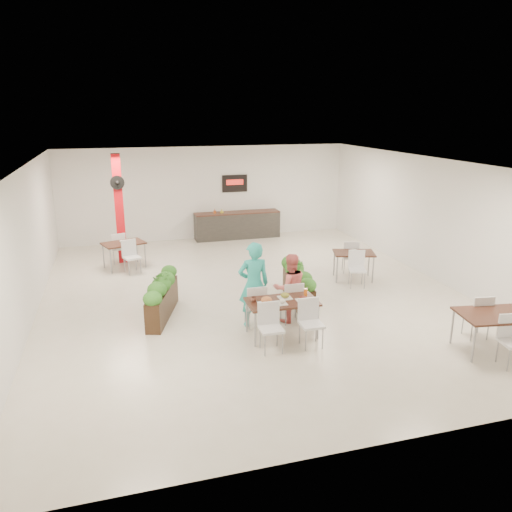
{
  "coord_description": "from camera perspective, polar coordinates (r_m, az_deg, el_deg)",
  "views": [
    {
      "loc": [
        -3.13,
        -11.1,
        4.38
      ],
      "look_at": [
        -0.03,
        -0.35,
        1.1
      ],
      "focal_mm": 35.0,
      "sensor_mm": 36.0,
      "label": 1
    }
  ],
  "objects": [
    {
      "name": "side_table_b",
      "position": [
        13.53,
        11.11,
        -0.11
      ],
      "size": [
        1.23,
        1.67,
        0.92
      ],
      "rotation": [
        0.0,
        0.0,
        -0.3
      ],
      "color": "black",
      "rests_on": "ground"
    },
    {
      "name": "diner_woman",
      "position": [
        10.63,
        3.9,
        -3.66
      ],
      "size": [
        0.74,
        0.58,
        1.51
      ],
      "primitive_type": "imported",
      "rotation": [
        0.0,
        0.0,
        3.12
      ],
      "color": "#F8726E",
      "rests_on": "ground"
    },
    {
      "name": "side_table_a",
      "position": [
        14.74,
        -14.88,
        1.02
      ],
      "size": [
        1.31,
        1.67,
        0.92
      ],
      "rotation": [
        0.0,
        0.0,
        0.32
      ],
      "color": "black",
      "rests_on": "ground"
    },
    {
      "name": "side_table_c",
      "position": [
        10.36,
        25.68,
        -6.55
      ],
      "size": [
        1.47,
        1.67,
        0.92
      ],
      "rotation": [
        0.0,
        0.0,
        -0.16
      ],
      "color": "black",
      "rests_on": "ground"
    },
    {
      "name": "service_counter",
      "position": [
        17.69,
        -2.17,
        3.63
      ],
      "size": [
        3.0,
        0.64,
        2.2
      ],
      "color": "#2A2825",
      "rests_on": "ground"
    },
    {
      "name": "red_column",
      "position": [
        15.14,
        -15.37,
        5.34
      ],
      "size": [
        0.4,
        0.41,
        3.2
      ],
      "color": "red",
      "rests_on": "ground"
    },
    {
      "name": "planter_left",
      "position": [
        11.09,
        -10.7,
        -4.33
      ],
      "size": [
        0.91,
        1.94,
        1.05
      ],
      "rotation": [
        0.0,
        0.0,
        1.25
      ],
      "color": "black",
      "rests_on": "ground"
    },
    {
      "name": "ground",
      "position": [
        12.33,
        -0.3,
        -4.46
      ],
      "size": [
        12.0,
        12.0,
        0.0
      ],
      "primitive_type": "plane",
      "color": "beige",
      "rests_on": "ground"
    },
    {
      "name": "main_table",
      "position": [
        9.96,
        2.94,
        -5.76
      ],
      "size": [
        1.41,
        1.64,
        0.92
      ],
      "rotation": [
        0.0,
        0.0,
        -0.02
      ],
      "color": "black",
      "rests_on": "ground"
    },
    {
      "name": "room_shell",
      "position": [
        11.77,
        -0.31,
        4.71
      ],
      "size": [
        10.1,
        12.1,
        3.22
      ],
      "color": "white",
      "rests_on": "ground"
    },
    {
      "name": "planter_right",
      "position": [
        11.66,
        4.86,
        -3.14
      ],
      "size": [
        0.58,
        1.99,
        1.05
      ],
      "rotation": [
        0.0,
        0.0,
        1.46
      ],
      "color": "black",
      "rests_on": "ground"
    },
    {
      "name": "diner_man",
      "position": [
        10.34,
        -0.26,
        -3.28
      ],
      "size": [
        0.67,
        0.45,
        1.82
      ],
      "primitive_type": "imported",
      "rotation": [
        0.0,
        0.0,
        3.12
      ],
      "color": "#28B1A6",
      "rests_on": "ground"
    }
  ]
}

